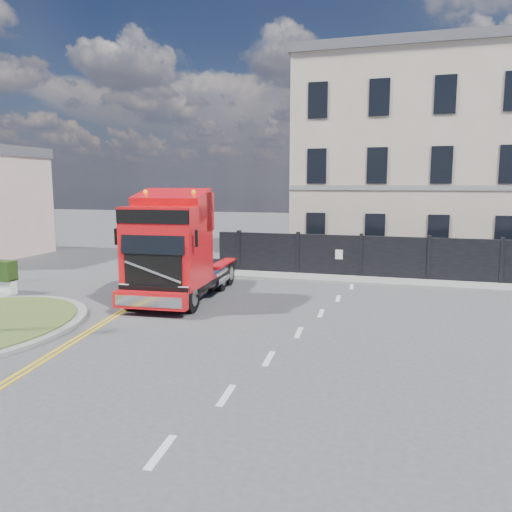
% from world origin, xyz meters
% --- Properties ---
extents(ground, '(120.00, 120.00, 0.00)m').
position_xyz_m(ground, '(0.00, 0.00, 0.00)').
color(ground, '#424244').
rests_on(ground, ground).
extents(hoarding_fence, '(18.80, 0.25, 2.00)m').
position_xyz_m(hoarding_fence, '(6.55, 9.00, 1.00)').
color(hoarding_fence, black).
rests_on(hoarding_fence, ground).
extents(georgian_building, '(12.30, 10.30, 12.80)m').
position_xyz_m(georgian_building, '(6.00, 16.50, 5.77)').
color(georgian_building, beige).
rests_on(georgian_building, ground).
extents(pavement_far, '(20.00, 1.60, 0.12)m').
position_xyz_m(pavement_far, '(6.00, 8.10, 0.06)').
color(pavement_far, gray).
rests_on(pavement_far, ground).
extents(truck, '(3.01, 6.97, 4.08)m').
position_xyz_m(truck, '(-2.30, 2.25, 1.83)').
color(truck, black).
rests_on(truck, ground).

